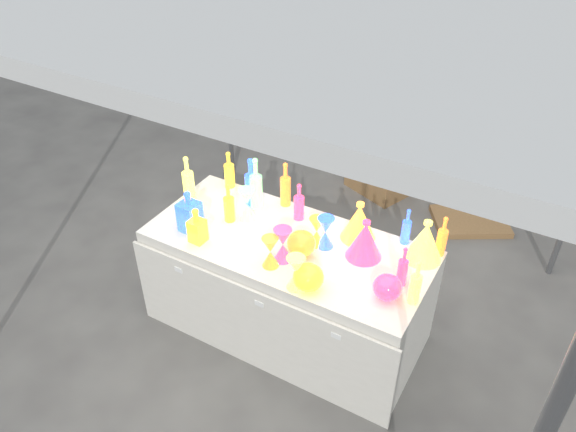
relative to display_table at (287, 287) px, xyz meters
The scene contains 30 objects.
ground 0.37m from the display_table, 90.00° to the left, with size 80.00×80.00×0.00m, color slate.
display_table is the anchor object (origin of this frame).
cardboard_box_closed 1.97m from the display_table, 93.57° to the left, with size 0.54×0.39×0.39m, color olive.
cardboard_box_flat 2.03m from the display_table, 66.84° to the left, with size 0.62×0.44×0.05m, color olive.
bottle_0 0.93m from the display_table, 152.19° to the left, with size 0.07×0.07×0.28m, color red, non-canonical shape.
bottle_2 0.69m from the display_table, 121.63° to the left, with size 0.07×0.07×0.33m, color gold, non-canonical shape.
bottle_3 0.58m from the display_table, 103.54° to the left, with size 0.07×0.07×0.27m, color #213CC1, non-canonical shape.
bottle_4 1.00m from the display_table, behind, with size 0.08×0.08×0.34m, color #115C6D, non-canonical shape.
bottle_5 0.72m from the display_table, 148.05° to the left, with size 0.08×0.08×0.38m, color #C627B5, non-canonical shape.
bottle_6 0.68m from the display_table, behind, with size 0.07×0.07×0.28m, color red, non-canonical shape.
bottle_7 0.75m from the display_table, 149.13° to the left, with size 0.08×0.08×0.35m, color #1C9A5D, non-canonical shape.
decanter_0 0.75m from the display_table, 152.22° to the right, with size 0.09×0.09×0.24m, color red, non-canonical shape.
decanter_1 0.81m from the display_table, 163.16° to the right, with size 0.10×0.10×0.26m, color gold, non-canonical shape.
decanter_2 0.82m from the display_table, 162.54° to the right, with size 0.12×0.12×0.29m, color #1C9A5D, non-canonical shape.
hourglass_0 0.53m from the display_table, 84.86° to the right, with size 0.10×0.10×0.20m, color gold, non-canonical shape.
hourglass_1 0.51m from the display_table, 69.39° to the right, with size 0.11×0.11×0.22m, color #213CC1, non-canonical shape.
hourglass_2 0.63m from the display_table, 53.29° to the right, with size 0.11×0.11×0.22m, color #115C6D, non-canonical shape.
hourglass_3 0.61m from the display_table, 164.95° to the left, with size 0.11×0.11×0.22m, color #C627B5, non-canonical shape.
hourglass_4 0.51m from the display_table, 25.61° to the left, with size 0.10×0.10×0.20m, color red, non-canonical shape.
hourglass_5 0.54m from the display_table, 21.84° to the left, with size 0.11×0.11×0.21m, color #1C9A5D, non-canonical shape.
globe_0 0.62m from the display_table, 43.96° to the right, with size 0.18×0.18×0.14m, color red, non-canonical shape.
globe_2 0.47m from the display_table, 21.52° to the right, with size 0.18×0.18×0.14m, color gold, non-canonical shape.
globe_3 0.86m from the display_table, 11.36° to the right, with size 0.16×0.16×0.13m, color #213CC1, non-canonical shape.
lampshade_1 0.68m from the display_table, 36.70° to the left, with size 0.22×0.22×0.26m, color #E0FF35, non-canonical shape.
lampshade_2 0.70m from the display_table, 14.50° to the left, with size 0.22×0.22×0.26m, color #213CC1, non-canonical shape.
lampshade_3 0.97m from the display_table, 19.75° to the left, with size 0.23×0.23×0.27m, color #115C6D, non-canonical shape.
bottle_8 0.89m from the display_table, 30.06° to the left, with size 0.06×0.06×0.25m, color #1C9A5D, non-canonical shape.
bottle_9 1.07m from the display_table, 23.18° to the left, with size 0.06×0.06×0.28m, color gold, non-canonical shape.
bottle_10 0.90m from the display_table, ahead, with size 0.06×0.06×0.26m, color #213CC1, non-canonical shape.
bottle_11 1.01m from the display_table, ahead, with size 0.06×0.06×0.29m, color #115C6D, non-canonical shape.
Camera 1 is at (1.37, -2.39, 2.95)m, focal length 35.00 mm.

